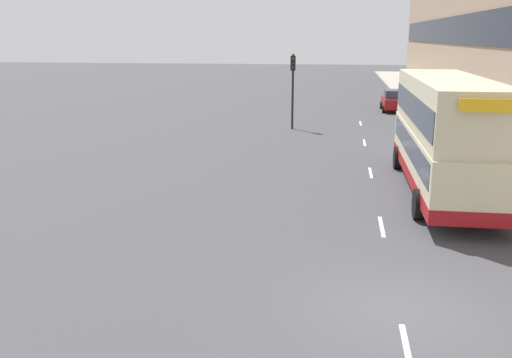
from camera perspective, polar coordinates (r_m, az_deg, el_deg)
ground_plane at (r=12.99m, az=14.10°, el=-12.70°), size 220.00×220.00×0.00m
pavement at (r=50.99m, az=17.40°, el=7.06°), size 5.00×93.00×0.14m
terrace_facade at (r=51.46m, az=22.52°, el=14.48°), size 3.10×93.00×14.04m
lane_mark_0 at (r=11.58m, az=14.87°, el=-16.23°), size 0.12×2.00×0.01m
lane_mark_1 at (r=18.21m, az=12.45°, el=-4.67°), size 0.12×2.00×0.01m
lane_mark_2 at (r=25.19m, az=11.39°, el=0.61°), size 0.12×2.00×0.01m
lane_mark_3 at (r=32.30m, az=10.79°, el=3.59°), size 0.12×2.00×0.01m
lane_mark_4 at (r=39.47m, az=10.41°, el=5.49°), size 0.12×2.00×0.01m
double_decker_bus_near at (r=22.30m, az=18.39°, el=4.42°), size 2.85×11.32×4.30m
car_0 at (r=32.55m, az=16.34°, el=4.88°), size 2.06×4.53×1.74m
car_1 at (r=46.55m, az=13.70°, el=7.64°), size 2.02×4.16×1.68m
traffic_light_far_kerb at (r=36.24m, az=3.70°, el=9.96°), size 0.30×0.32×4.68m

